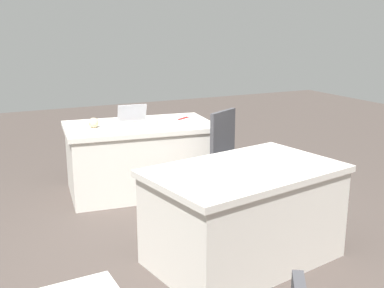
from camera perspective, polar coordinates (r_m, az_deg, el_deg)
name	(u,v)px	position (r m, az deg, el deg)	size (l,w,h in m)	color
ground_plane	(185,254)	(3.89, -0.90, -13.17)	(14.40, 14.40, 0.00)	#4C423D
table_foreground	(140,158)	(5.16, -6.30, -1.65)	(1.66, 1.09, 0.75)	silver
table_back_left	(244,214)	(3.67, 6.30, -8.48)	(1.58, 1.13, 0.75)	silver
chair_aisle	(233,152)	(4.75, 5.04, -0.96)	(0.60, 0.60, 0.95)	#9E9993
laptop_silver	(134,121)	(5.04, -7.02, 2.78)	(0.35, 0.33, 0.21)	silver
yarn_ball	(94,123)	(4.96, -11.83, 2.54)	(0.10, 0.10, 0.10)	beige
scissors_red	(183,118)	(5.34, -1.07, 3.14)	(0.18, 0.04, 0.01)	red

